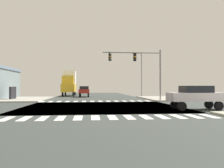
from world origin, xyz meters
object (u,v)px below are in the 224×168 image
Objects in this scene: sedan_crossing_1 at (84,91)px; sedan_leading_2 at (196,95)px; traffic_signal_mast at (138,63)px; street_lamp at (140,70)px; box_truck_nearside_1 at (69,83)px.

sedan_leading_2 is at bearing 112.13° from sedan_crossing_1.
sedan_leading_2 is (2.32, -10.61, -3.68)m from traffic_signal_mast.
street_lamp is 1.79× the size of sedan_crossing_1.
traffic_signal_mast is 19.64m from box_truck_nearside_1.
street_lamp is 21.55m from sedan_leading_2.
traffic_signal_mast is 10.99m from street_lamp.
sedan_leading_2 is (12.27, -27.39, -1.45)m from box_truck_nearside_1.
box_truck_nearside_1 reaches higher than sedan_crossing_1.
street_lamp is at bearing -1.06° from sedan_leading_2.
street_lamp is at bearing 75.73° from traffic_signal_mast.
traffic_signal_mast reaches higher than sedan_leading_2.
box_truck_nearside_1 is at bearing 24.14° from sedan_leading_2.
traffic_signal_mast is at bearing 12.32° from sedan_leading_2.
street_lamp is 14.22m from box_truck_nearside_1.
sedan_leading_2 is (9.27, -22.81, 0.00)m from sedan_crossing_1.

